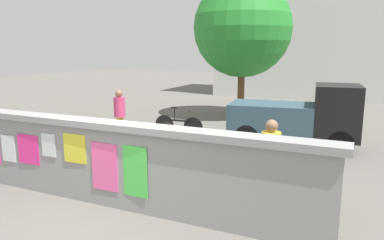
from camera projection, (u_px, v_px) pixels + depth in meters
ground at (249, 125)px, 13.82m from camera, size 60.00×60.00×0.00m
poster_wall at (125, 165)px, 6.53m from camera, size 7.37×0.42×1.56m
auto_rickshaw_truck at (300, 117)px, 10.63m from camera, size 3.75×1.89×1.85m
motorcycle at (91, 148)px, 8.88m from camera, size 1.90×0.56×0.87m
bicycle_near at (179, 125)px, 12.12m from camera, size 1.71×0.44×0.95m
bicycle_far at (172, 146)px, 9.48m from camera, size 1.70×0.44×0.95m
person_walking at (271, 155)px, 6.48m from camera, size 0.37×0.37×1.62m
person_bystander at (120, 111)px, 11.13m from camera, size 0.37×0.37×1.62m
tree_roadside at (243, 28)px, 14.85m from camera, size 3.99×3.99×5.66m
building_background at (316, 25)px, 22.18m from camera, size 11.63×5.45×8.45m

